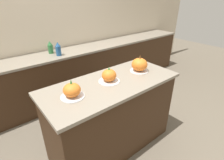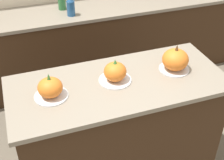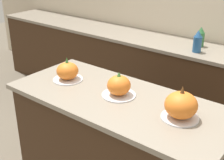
# 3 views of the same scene
# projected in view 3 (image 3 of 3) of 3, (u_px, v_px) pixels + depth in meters

# --- Properties ---
(wall_back) EXTENTS (8.00, 0.06, 2.50)m
(wall_back) POSITION_uv_depth(u_px,v_px,m) (222.00, 10.00, 3.27)
(wall_back) COLOR beige
(wall_back) RESTS_ON ground_plane
(kitchen_island) EXTENTS (1.58, 0.69, 0.94)m
(kitchen_island) POSITION_uv_depth(u_px,v_px,m) (117.00, 154.00, 2.31)
(kitchen_island) COLOR #382314
(kitchen_island) RESTS_ON ground_plane
(back_counter) EXTENTS (6.00, 0.60, 0.90)m
(back_counter) POSITION_uv_depth(u_px,v_px,m) (200.00, 89.00, 3.36)
(back_counter) COLOR #382314
(back_counter) RESTS_ON ground_plane
(pumpkin_cake_left) EXTENTS (0.23, 0.23, 0.18)m
(pumpkin_cake_left) POSITION_uv_depth(u_px,v_px,m) (68.00, 71.00, 2.37)
(pumpkin_cake_left) COLOR silver
(pumpkin_cake_left) RESTS_ON kitchen_island
(pumpkin_cake_center) EXTENTS (0.24, 0.24, 0.17)m
(pumpkin_cake_center) POSITION_uv_depth(u_px,v_px,m) (119.00, 86.00, 2.12)
(pumpkin_cake_center) COLOR silver
(pumpkin_cake_center) RESTS_ON kitchen_island
(pumpkin_cake_right) EXTENTS (0.23, 0.23, 0.21)m
(pumpkin_cake_right) POSITION_uv_depth(u_px,v_px,m) (181.00, 106.00, 1.84)
(pumpkin_cake_right) COLOR silver
(pumpkin_cake_right) RESTS_ON kitchen_island
(bottle_tall) EXTENTS (0.08, 0.08, 0.22)m
(bottle_tall) POSITION_uv_depth(u_px,v_px,m) (198.00, 42.00, 3.06)
(bottle_tall) COLOR #235184
(bottle_tall) RESTS_ON back_counter
(bottle_short) EXTENTS (0.08, 0.08, 0.21)m
(bottle_short) POSITION_uv_depth(u_px,v_px,m) (200.00, 37.00, 3.23)
(bottle_short) COLOR #2D6B38
(bottle_short) RESTS_ON back_counter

